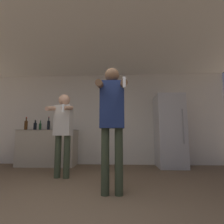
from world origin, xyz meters
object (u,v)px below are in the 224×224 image
(person_woman_foreground, at_px, (112,115))
(refrigerator, at_px, (170,131))
(bottle_amber_bourbon, at_px, (57,126))
(bottle_clear_vodka, at_px, (26,125))
(bottle_brown_liquor, at_px, (49,125))
(bottle_dark_rum, at_px, (40,126))
(person_man_side, at_px, (63,127))
(bottle_tall_gin, at_px, (35,126))

(person_woman_foreground, bearing_deg, refrigerator, 57.13)
(refrigerator, xyz_separation_m, bottle_amber_bourbon, (-2.94, -0.00, 0.12))
(bottle_clear_vodka, distance_m, bottle_brown_liquor, 0.62)
(bottle_dark_rum, bearing_deg, person_man_side, -49.68)
(bottle_amber_bourbon, bearing_deg, bottle_brown_liquor, 180.00)
(bottle_clear_vodka, bearing_deg, person_man_side, -40.48)
(refrigerator, bearing_deg, bottle_clear_vodka, -179.95)
(bottle_brown_liquor, xyz_separation_m, bottle_dark_rum, (-0.23, 0.00, -0.03))
(bottle_dark_rum, bearing_deg, bottle_brown_liquor, -0.00)
(refrigerator, bearing_deg, person_woman_foreground, -122.87)
(bottle_brown_liquor, distance_m, person_woman_foreground, 2.78)
(bottle_clear_vodka, bearing_deg, bottle_tall_gin, 0.00)
(bottle_clear_vodka, height_order, bottle_tall_gin, bottle_clear_vodka)
(bottle_clear_vodka, bearing_deg, bottle_brown_liquor, 0.00)
(bottle_tall_gin, distance_m, bottle_dark_rum, 0.14)
(bottle_amber_bourbon, relative_size, person_woman_foreground, 0.13)
(bottle_brown_liquor, bearing_deg, refrigerator, 0.07)
(refrigerator, height_order, bottle_clear_vodka, refrigerator)
(bottle_tall_gin, xyz_separation_m, bottle_brown_liquor, (0.37, -0.00, 0.03))
(person_man_side, bearing_deg, bottle_dark_rum, 130.32)
(bottle_dark_rum, relative_size, person_man_side, 0.17)
(bottle_tall_gin, distance_m, person_man_side, 1.69)
(bottle_brown_liquor, relative_size, person_woman_foreground, 0.20)
(bottle_tall_gin, bearing_deg, bottle_amber_bourbon, -0.00)
(person_woman_foreground, xyz_separation_m, person_man_side, (-1.00, 0.90, -0.12))
(bottle_brown_liquor, distance_m, bottle_dark_rum, 0.23)
(refrigerator, distance_m, bottle_dark_rum, 3.40)
(bottle_amber_bourbon, bearing_deg, bottle_clear_vodka, 180.00)
(bottle_amber_bourbon, distance_m, person_woman_foreground, 2.63)
(bottle_amber_bourbon, bearing_deg, bottle_dark_rum, 180.00)
(refrigerator, xyz_separation_m, bottle_clear_vodka, (-3.79, -0.00, 0.16))
(bottle_brown_liquor, bearing_deg, bottle_clear_vodka, 180.00)
(bottle_tall_gin, xyz_separation_m, person_man_side, (1.17, -1.21, -0.09))
(bottle_dark_rum, distance_m, person_woman_foreground, 2.93)
(bottle_clear_vodka, relative_size, person_woman_foreground, 0.20)
(refrigerator, height_order, person_woman_foreground, refrigerator)
(bottle_brown_liquor, bearing_deg, bottle_tall_gin, 180.00)
(refrigerator, distance_m, person_man_side, 2.66)
(bottle_clear_vodka, height_order, person_man_side, person_man_side)
(bottle_brown_liquor, bearing_deg, bottle_amber_bourbon, 0.00)
(bottle_brown_liquor, bearing_deg, person_woman_foreground, -49.59)
(bottle_tall_gin, height_order, person_man_side, person_man_side)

